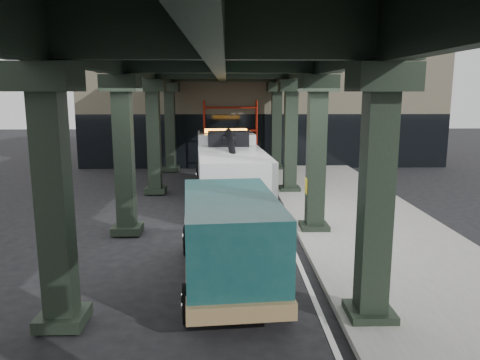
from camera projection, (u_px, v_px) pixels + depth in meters
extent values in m
plane|color=black|center=(235.00, 254.00, 13.12)|extent=(90.00, 90.00, 0.00)
cube|color=gray|center=(372.00, 230.00, 15.20)|extent=(5.00, 40.00, 0.15)
cube|color=silver|center=(286.00, 233.00, 15.13)|extent=(0.12, 38.00, 0.01)
cube|color=black|center=(376.00, 199.00, 8.80)|extent=(0.55, 0.55, 5.00)
cube|color=black|center=(383.00, 77.00, 8.38)|extent=(1.10, 1.10, 0.50)
cube|color=black|center=(369.00, 314.00, 9.23)|extent=(0.90, 0.90, 0.24)
cube|color=black|center=(316.00, 156.00, 14.69)|extent=(0.55, 0.55, 5.00)
cube|color=black|center=(318.00, 83.00, 14.27)|extent=(1.10, 1.10, 0.50)
cube|color=black|center=(314.00, 227.00, 15.13)|extent=(0.90, 0.90, 0.24)
cube|color=black|center=(291.00, 138.00, 20.59)|extent=(0.55, 0.55, 5.00)
cube|color=black|center=(292.00, 86.00, 20.17)|extent=(1.10, 1.10, 0.50)
cube|color=black|center=(290.00, 189.00, 21.02)|extent=(0.90, 0.90, 0.24)
cube|color=black|center=(276.00, 127.00, 26.48)|extent=(0.55, 0.55, 5.00)
cube|color=black|center=(277.00, 87.00, 26.06)|extent=(1.10, 1.10, 0.50)
cube|color=black|center=(276.00, 168.00, 26.91)|extent=(0.90, 0.90, 0.24)
cube|color=black|center=(54.00, 202.00, 8.64)|extent=(0.55, 0.55, 5.00)
cube|color=black|center=(45.00, 77.00, 8.22)|extent=(1.10, 1.10, 0.50)
cube|color=black|center=(63.00, 318.00, 9.07)|extent=(0.90, 0.90, 0.24)
cube|color=black|center=(124.00, 157.00, 14.53)|extent=(0.55, 0.55, 5.00)
cube|color=black|center=(121.00, 83.00, 14.11)|extent=(1.10, 1.10, 0.50)
cube|color=black|center=(128.00, 229.00, 14.96)|extent=(0.90, 0.90, 0.24)
cube|color=black|center=(154.00, 138.00, 20.42)|extent=(0.55, 0.55, 5.00)
cube|color=black|center=(152.00, 86.00, 20.00)|extent=(1.10, 1.10, 0.50)
cube|color=black|center=(156.00, 190.00, 20.86)|extent=(0.90, 0.90, 0.24)
cube|color=black|center=(170.00, 128.00, 26.32)|extent=(0.55, 0.55, 5.00)
cube|color=black|center=(169.00, 87.00, 25.90)|extent=(1.10, 1.10, 0.50)
cube|color=black|center=(171.00, 168.00, 26.75)|extent=(0.90, 0.90, 0.24)
cube|color=black|center=(319.00, 56.00, 14.13)|extent=(0.35, 32.00, 1.10)
cube|color=black|center=(120.00, 56.00, 13.96)|extent=(0.35, 32.00, 1.10)
cube|color=black|center=(220.00, 56.00, 14.04)|extent=(0.35, 32.00, 1.10)
cube|color=black|center=(220.00, 32.00, 13.91)|extent=(7.40, 32.00, 0.30)
cube|color=#C6B793|center=(259.00, 99.00, 32.08)|extent=(22.00, 10.00, 8.00)
cylinder|color=#AC1F0D|center=(205.00, 135.00, 27.34)|extent=(0.08, 0.08, 4.00)
cylinder|color=#AC1F0D|center=(204.00, 136.00, 26.56)|extent=(0.08, 0.08, 4.00)
cylinder|color=#AC1F0D|center=(256.00, 135.00, 27.43)|extent=(0.08, 0.08, 4.00)
cylinder|color=#AC1F0D|center=(257.00, 136.00, 26.64)|extent=(0.08, 0.08, 4.00)
cylinder|color=#AC1F0D|center=(231.00, 152.00, 27.57)|extent=(3.00, 0.08, 0.08)
cylinder|color=#AC1F0D|center=(230.00, 130.00, 27.33)|extent=(3.00, 0.08, 0.08)
cylinder|color=#AC1F0D|center=(230.00, 107.00, 27.09)|extent=(3.00, 0.08, 0.08)
cube|color=black|center=(230.00, 184.00, 19.29)|extent=(1.64, 8.11, 0.27)
cube|color=silver|center=(226.00, 153.00, 21.80)|extent=(2.70, 2.75, 1.93)
cube|color=silver|center=(224.00, 161.00, 23.00)|extent=(2.57, 0.93, 0.97)
cube|color=black|center=(225.00, 141.00, 21.96)|extent=(2.46, 1.56, 0.91)
cube|color=silver|center=(233.00, 172.00, 17.95)|extent=(2.95, 5.54, 1.50)
cube|color=orange|center=(226.00, 131.00, 21.39)|extent=(1.95, 0.44, 0.17)
cube|color=black|center=(228.00, 139.00, 19.85)|extent=(1.76, 0.77, 0.64)
cylinder|color=black|center=(232.00, 151.00, 18.01)|extent=(0.52, 3.77, 1.44)
cube|color=black|center=(240.00, 218.00, 15.47)|extent=(0.43, 1.52, 0.19)
cube|color=black|center=(242.00, 226.00, 14.75)|extent=(1.73, 0.39, 0.19)
cylinder|color=black|center=(200.00, 175.00, 22.20)|extent=(0.46, 1.21, 1.18)
cylinder|color=silver|center=(200.00, 175.00, 22.20)|extent=(0.46, 0.68, 0.65)
cylinder|color=black|center=(250.00, 174.00, 22.43)|extent=(0.46, 1.21, 1.18)
cylinder|color=silver|center=(250.00, 174.00, 22.43)|extent=(0.46, 0.68, 0.65)
cylinder|color=black|center=(202.00, 191.00, 18.73)|extent=(0.46, 1.21, 1.18)
cylinder|color=silver|center=(202.00, 191.00, 18.73)|extent=(0.46, 0.68, 0.65)
cylinder|color=black|center=(260.00, 189.00, 18.96)|extent=(0.46, 1.21, 1.18)
cylinder|color=silver|center=(260.00, 189.00, 18.96)|extent=(0.46, 0.68, 0.65)
cylinder|color=black|center=(202.00, 198.00, 17.36)|extent=(0.46, 1.21, 1.18)
cylinder|color=silver|center=(202.00, 198.00, 17.36)|extent=(0.46, 0.68, 0.65)
cylinder|color=black|center=(265.00, 197.00, 17.59)|extent=(0.46, 1.21, 1.18)
cylinder|color=silver|center=(265.00, 197.00, 17.59)|extent=(0.46, 0.68, 0.65)
cube|color=#113E3F|center=(222.00, 221.00, 13.15)|extent=(2.04, 1.21, 0.86)
cube|color=#113E3F|center=(230.00, 237.00, 10.52)|extent=(2.37, 4.44, 1.86)
cube|color=#977B4D|center=(229.00, 263.00, 11.03)|extent=(2.49, 5.49, 0.33)
cube|color=black|center=(223.00, 198.00, 12.63)|extent=(1.89, 0.57, 0.79)
cube|color=black|center=(229.00, 213.00, 10.71)|extent=(2.32, 3.59, 0.52)
cube|color=silver|center=(220.00, 229.00, 13.71)|extent=(1.91, 0.28, 0.29)
cylinder|color=black|center=(188.00, 240.00, 13.09)|extent=(0.34, 0.82, 0.80)
cylinder|color=silver|center=(188.00, 240.00, 13.09)|extent=(0.34, 0.46, 0.44)
cylinder|color=black|center=(255.00, 238.00, 13.30)|extent=(0.34, 0.82, 0.80)
cylinder|color=silver|center=(255.00, 238.00, 13.30)|extent=(0.34, 0.46, 0.44)
cylinder|color=black|center=(189.00, 304.00, 9.18)|extent=(0.34, 0.82, 0.80)
cylinder|color=silver|center=(189.00, 304.00, 9.18)|extent=(0.34, 0.46, 0.44)
cylinder|color=black|center=(284.00, 299.00, 9.40)|extent=(0.34, 0.82, 0.80)
cylinder|color=silver|center=(284.00, 299.00, 9.40)|extent=(0.34, 0.46, 0.44)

